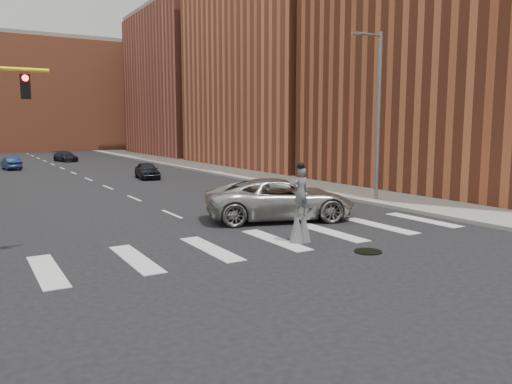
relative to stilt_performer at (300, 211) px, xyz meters
name	(u,v)px	position (x,y,z in m)	size (l,w,h in m)	color
ground_plane	(258,250)	(-1.88, -0.27, -1.12)	(160.00, 160.00, 0.00)	black
sidewalk_right	(236,172)	(10.62, 24.73, -1.03)	(5.00, 90.00, 0.18)	gray
manhole	(368,251)	(1.12, -2.27, -1.10)	(0.90, 0.90, 0.04)	black
building_near	(483,21)	(20.12, 7.73, 9.88)	(16.00, 20.00, 22.00)	brown
building_mid	(294,50)	(20.12, 29.73, 10.88)	(16.00, 22.00, 24.00)	#C5603E
building_far	(200,85)	(20.12, 53.73, 8.88)	(16.00, 22.00, 20.00)	#AC513F
building_backdrop	(56,97)	(4.12, 77.73, 7.88)	(26.00, 14.00, 18.00)	#C5603E
streetlight	(377,111)	(9.02, 5.73, 3.78)	(2.05, 0.20, 9.00)	slate
stilt_performer	(300,211)	(0.00, 0.00, 0.00)	(0.84, 0.54, 2.86)	#352415
suv_crossing	(280,199)	(1.81, 4.07, -0.21)	(3.02, 6.55, 1.82)	#ABA8A1
car_near	(147,170)	(2.26, 23.95, -0.47)	(1.52, 3.78, 1.29)	black
car_mid	(11,163)	(-6.31, 38.50, -0.52)	(1.26, 3.62, 1.19)	navy
car_far	(65,156)	(0.10, 47.46, -0.53)	(1.65, 4.07, 1.18)	black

